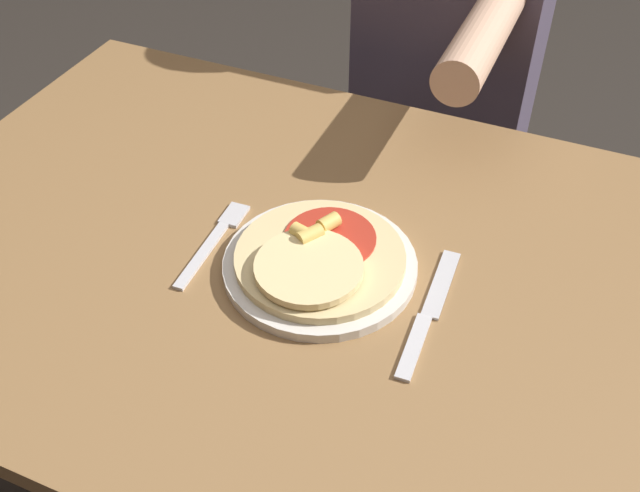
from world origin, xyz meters
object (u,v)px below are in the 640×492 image
object	(u,v)px
pizza	(318,258)
person_diner	(450,72)
plate	(320,265)
dining_table	(311,321)
fork	(216,238)
knife	(428,313)

from	to	relation	value
pizza	person_diner	distance (m)	0.68
plate	pizza	xyz separation A→B (m)	(-0.00, -0.00, 0.02)
dining_table	pizza	size ratio (longest dim) A/B	5.46
fork	knife	xyz separation A→B (m)	(0.30, -0.02, 0.00)
knife	person_diner	world-z (taller)	person_diner
pizza	person_diner	size ratio (longest dim) A/B	0.18
pizza	knife	distance (m)	0.15
dining_table	fork	bearing A→B (deg)	-172.34
fork	knife	world-z (taller)	same
person_diner	plate	bearing A→B (deg)	-88.84
plate	knife	size ratio (longest dim) A/B	1.11
plate	fork	size ratio (longest dim) A/B	1.40
plate	pizza	world-z (taller)	pizza
plate	fork	bearing A→B (deg)	-178.86
knife	plate	bearing A→B (deg)	172.17
pizza	fork	world-z (taller)	pizza
knife	person_diner	xyz separation A→B (m)	(-0.16, 0.69, -0.07)
fork	knife	distance (m)	0.30
pizza	fork	xyz separation A→B (m)	(-0.15, 0.00, -0.02)
plate	fork	distance (m)	0.15
pizza	person_diner	bearing A→B (deg)	91.09
dining_table	pizza	distance (m)	0.15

